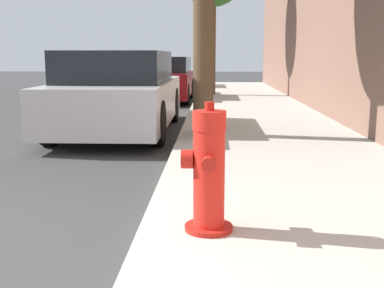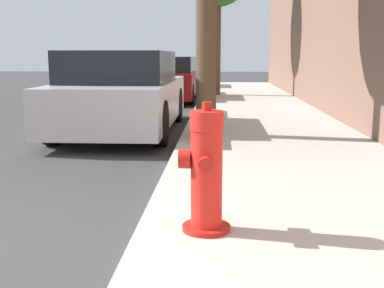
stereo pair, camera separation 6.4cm
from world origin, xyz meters
The scene contains 5 objects.
sidewalk_slab centered at (3.07, 0.00, 0.08)m, with size 2.87×40.00×0.15m.
fire_hydrant centered at (2.14, 0.38, 0.57)m, with size 0.37×0.36×0.91m.
parked_car_near centered at (0.49, 5.75, 0.71)m, with size 1.88×4.59×1.45m.
parked_car_mid centered at (0.64, 11.83, 0.65)m, with size 1.72×3.82×1.35m.
parked_car_far centered at (0.42, 17.30, 0.64)m, with size 1.75×4.59×1.32m.
Camera 1 is at (2.17, -2.88, 1.37)m, focal length 45.00 mm.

